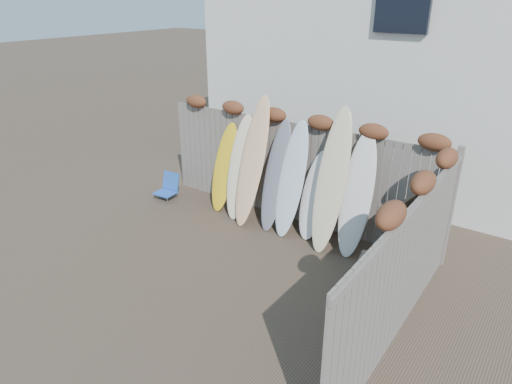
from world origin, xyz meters
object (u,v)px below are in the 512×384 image
Objects in this scene: beach_chair at (168,187)px; wooden_crate at (378,284)px; surfboard_0 at (224,167)px; lattice_panel at (410,247)px.

wooden_crate reaches higher than beach_chair.
beach_chair is 0.31× the size of surfboard_0.
wooden_crate is 0.39× the size of surfboard_0.
wooden_crate is 4.18m from surfboard_0.
beach_chair is 5.59m from lattice_panel.
beach_chair is 0.33× the size of lattice_panel.
beach_chair is 1.53m from surfboard_0.
lattice_panel is 4.29m from surfboard_0.
lattice_panel is at bearing -9.92° from surfboard_0.
wooden_crate is at bearing -10.21° from beach_chair.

